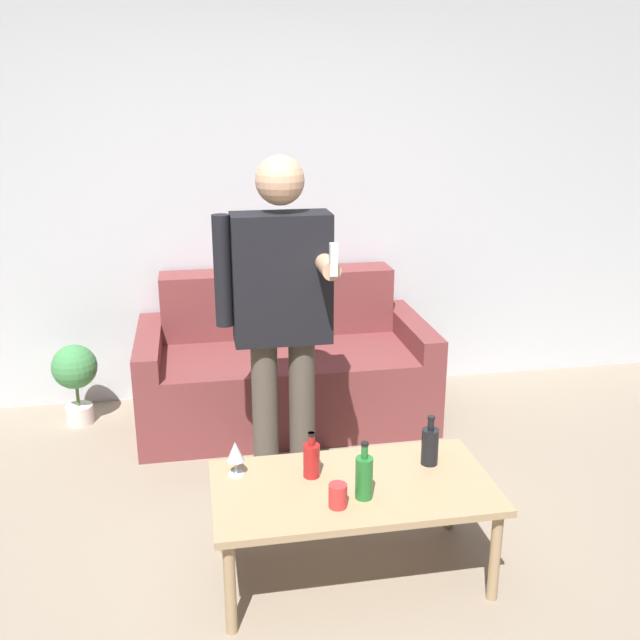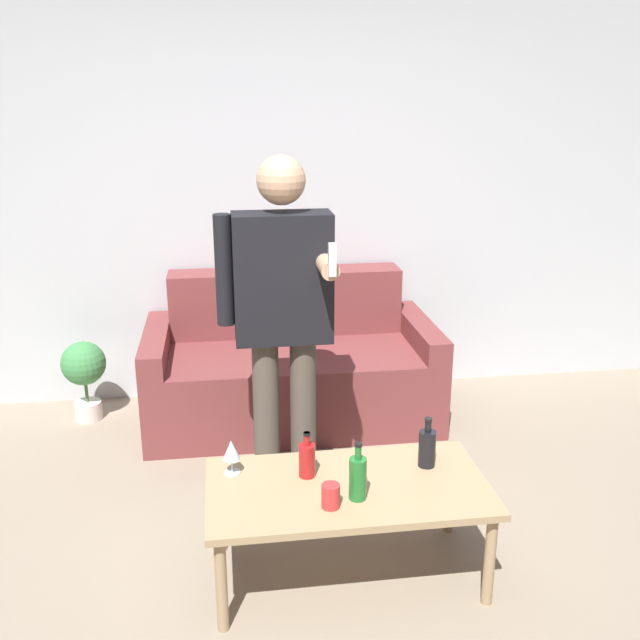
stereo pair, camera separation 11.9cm
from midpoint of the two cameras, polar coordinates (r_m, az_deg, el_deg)
ground_plane at (r=3.01m, az=1.53°, el=-22.21°), size 16.00×16.00×0.00m
wall_back at (r=4.57m, az=-3.10°, el=10.41°), size 8.00×0.06×2.70m
couch at (r=4.41m, az=-1.60°, el=-3.82°), size 1.74×0.88×0.87m
coffee_table at (r=2.97m, az=3.42°, el=-13.75°), size 1.14×0.60×0.43m
bottle_orange at (r=2.96m, az=0.12°, el=-11.06°), size 0.07×0.07×0.20m
bottle_green at (r=2.81m, az=4.28°, el=-12.41°), size 0.07×0.07×0.24m
bottle_dark at (r=3.07m, az=9.68°, el=-9.99°), size 0.07×0.07×0.22m
wine_glass_near at (r=2.98m, az=-5.96°, el=-10.39°), size 0.07×0.07×0.15m
cup_on_table at (r=2.78m, az=2.12°, el=-13.90°), size 0.07×0.07×0.09m
person_standing_front at (r=3.34m, az=-2.04°, el=1.11°), size 0.54×0.44×1.67m
potted_plant at (r=4.54m, az=-17.64°, el=-3.84°), size 0.27×0.27×0.50m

